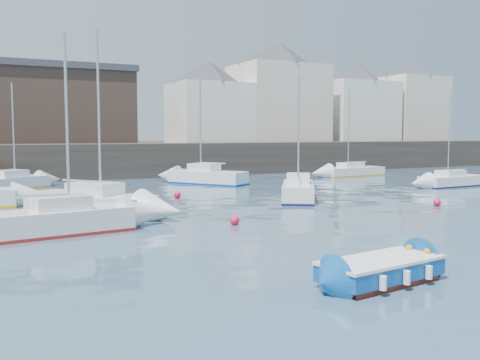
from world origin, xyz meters
name	(u,v)px	position (x,y,z in m)	size (l,w,h in m)	color
water	(409,256)	(0.00, 0.00, 0.00)	(220.00, 220.00, 0.00)	#2D4760
quay_wall	(126,160)	(0.00, 35.00, 1.50)	(90.00, 5.00, 3.00)	#28231E
land_strip	(87,154)	(0.00, 53.00, 1.40)	(90.00, 32.00, 2.80)	#28231E
bldg_east_a	(278,91)	(20.00, 42.00, 8.81)	(13.36, 13.36, 11.80)	beige
bldg_east_b	(355,102)	(31.00, 41.50, 7.87)	(11.88, 11.88, 9.95)	white
bldg_east_c	(409,100)	(40.00, 41.50, 8.37)	(11.14, 11.14, 10.95)	beige
bldg_east_d	(209,102)	(11.00, 41.50, 7.36)	(11.14, 11.14, 8.95)	white
warehouse	(43,106)	(-6.00, 43.00, 6.62)	(16.40, 10.40, 7.60)	#3D2D26
blue_dinghy	(381,269)	(-2.91, -2.00, 0.37)	(3.63, 2.05, 0.66)	maroon
sailboat_a	(55,221)	(-9.55, 8.84, 0.54)	(6.14, 2.70, 7.72)	silver
sailboat_b	(91,203)	(-7.31, 13.44, 0.57)	(5.72, 6.73, 8.69)	silver
sailboat_c	(298,190)	(4.72, 13.81, 0.56)	(4.49, 5.61, 7.28)	silver
sailboat_d	(452,180)	(19.42, 15.63, 0.43)	(5.67, 2.05, 7.13)	silver
sailboat_f	(207,177)	(3.84, 25.37, 0.58)	(5.15, 6.35, 8.18)	silver
sailboat_g	(353,171)	(19.03, 26.77, 0.45)	(6.38, 2.46, 7.91)	silver
sailboat_h	(8,183)	(-10.15, 27.84, 0.48)	(5.88, 4.59, 7.42)	silver
buoy_near	(235,225)	(-2.39, 7.73, 0.00)	(0.40, 0.40, 0.40)	#FF1238
buoy_mid	(437,206)	(9.99, 8.23, 0.00)	(0.41, 0.41, 0.41)	#FF1238
buoy_far	(177,198)	(-1.30, 17.89, 0.00)	(0.44, 0.44, 0.44)	#FF1238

